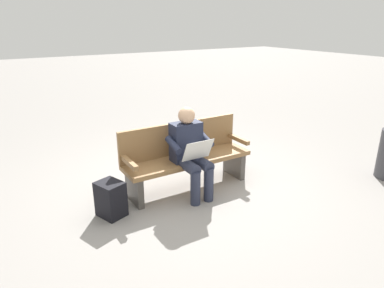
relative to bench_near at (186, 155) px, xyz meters
The scene contains 4 objects.
ground_plane 0.46m from the bench_near, 89.62° to the left, with size 40.00×40.00×0.00m, color gray.
bench_near is the anchor object (origin of this frame).
person_seated 0.30m from the bench_near, 74.44° to the left, with size 0.57×0.57×1.18m.
backpack 1.20m from the bench_near, 10.34° to the left, with size 0.37×0.38×0.43m.
Camera 1 is at (2.26, 3.74, 2.22)m, focal length 32.38 mm.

